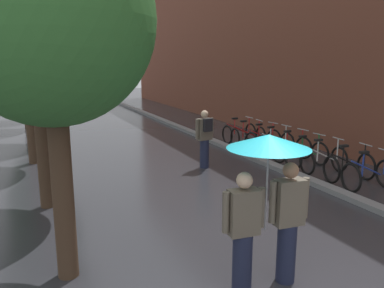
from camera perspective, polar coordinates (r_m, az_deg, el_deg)
The scene contains 19 objects.
building_facade at distance 19.08m, azimuth 21.52°, elevation 18.07°, with size 8.00×36.00×10.47m, color brown.
kerb_strip at distance 15.29m, azimuth 1.60°, elevation 1.07°, with size 0.30×36.00×0.12m, color slate.
street_tree_0 at distance 5.30m, azimuth -20.14°, elevation 16.63°, with size 2.63×2.63×4.82m.
street_tree_1 at distance 8.26m, azimuth -22.48°, elevation 17.03°, with size 2.86×2.86×5.68m.
street_tree_2 at distance 12.20m, azimuth -23.81°, elevation 16.72°, with size 2.80×2.80×5.74m.
street_tree_3 at distance 15.39m, azimuth -22.82°, elevation 14.71°, with size 2.83×2.83×5.62m.
street_tree_4 at distance 18.98m, azimuth -23.85°, elevation 12.81°, with size 2.51×2.51×5.18m.
street_tree_5 at distance 21.80m, azimuth -23.35°, elevation 12.06°, with size 2.36×2.36×4.84m.
parked_bicycle_0 at distance 9.99m, azimuth 24.61°, elevation -4.13°, with size 1.15×0.81×0.96m.
parked_bicycle_1 at distance 10.50m, azimuth 22.13°, elevation -3.16°, with size 1.17×0.85×0.96m.
parked_bicycle_2 at distance 11.04m, azimuth 18.79°, elevation -2.20°, with size 1.14×0.80×0.96m.
parked_bicycle_3 at distance 11.47m, azimuth 16.55°, elevation -1.54°, with size 1.14×0.79×0.96m.
parked_bicycle_4 at distance 12.13m, azimuth 14.44°, elevation -0.69°, with size 1.15×0.81×0.96m.
parked_bicycle_5 at distance 12.77m, azimuth 12.14°, elevation 0.06°, with size 1.13×0.77×0.96m.
parked_bicycle_6 at distance 13.26m, azimuth 10.42°, elevation 0.57°, with size 1.17×0.85×0.96m.
parked_bicycle_7 at distance 13.83m, azimuth 8.25°, elevation 1.11°, with size 1.12×0.77×0.96m.
parked_bicycle_8 at distance 14.49m, azimuth 6.95°, elevation 1.64°, with size 1.10×0.74×0.96m.
couple_under_umbrella at distance 5.11m, azimuth 11.05°, elevation -6.60°, with size 1.25×1.07×2.08m.
pedestrian_walking_midground at distance 10.90m, azimuth 1.89°, elevation 0.97°, with size 0.58×0.37×1.64m.
Camera 1 is at (-3.22, -3.57, 2.97)m, focal length 36.22 mm.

